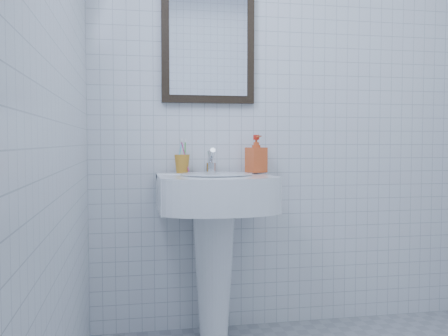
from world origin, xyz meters
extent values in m
cube|color=silver|center=(0.00, 1.20, 1.25)|extent=(2.20, 0.02, 2.50)
cube|color=silver|center=(-1.10, 0.00, 1.25)|extent=(0.02, 2.40, 2.50)
cone|color=white|center=(-0.46, 1.01, 0.36)|extent=(0.22, 0.22, 0.71)
cube|color=white|center=(-0.46, 0.96, 0.78)|extent=(0.57, 0.41, 0.17)
cube|color=white|center=(-0.46, 1.12, 0.85)|extent=(0.57, 0.10, 0.03)
cylinder|color=silver|center=(-0.46, 0.93, 0.87)|extent=(0.36, 0.36, 0.01)
cylinder|color=silver|center=(-0.46, 1.09, 0.90)|extent=(0.05, 0.05, 0.05)
cylinder|color=silver|center=(-0.46, 1.08, 0.96)|extent=(0.03, 0.10, 0.08)
cylinder|color=silver|center=(-0.46, 1.11, 0.94)|extent=(0.03, 0.05, 0.10)
imported|color=#B84012|center=(-0.22, 1.09, 0.97)|extent=(0.12, 0.12, 0.20)
cube|color=black|center=(-0.46, 1.18, 1.55)|extent=(0.50, 0.04, 0.62)
cube|color=white|center=(-0.46, 1.16, 1.55)|extent=(0.42, 0.00, 0.54)
camera|label=1|loc=(-0.88, -1.49, 1.03)|focal=40.00mm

